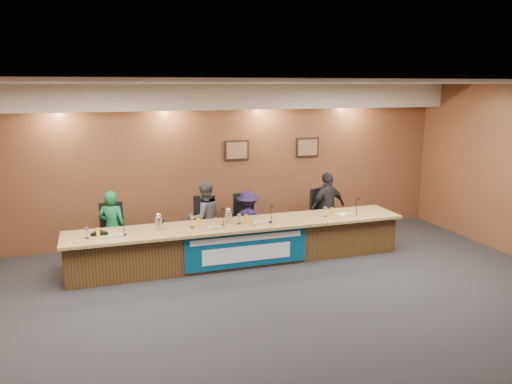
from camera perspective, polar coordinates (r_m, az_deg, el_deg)
floor at (r=7.14m, az=3.86°, el=-14.28°), size 10.00×10.00×0.00m
ceiling at (r=6.40m, az=4.28°, el=12.34°), size 10.00×8.00×0.04m
wall_back at (r=10.33m, az=-4.40°, el=3.33°), size 10.00×0.04×3.20m
soffit at (r=9.97m, az=-4.18°, el=10.81°), size 10.00×0.50×0.50m
dais_body at (r=9.11m, az=-1.82°, el=-5.93°), size 6.00×0.80×0.70m
dais_top at (r=8.96m, az=-1.75°, el=-3.74°), size 6.10×0.95×0.05m
banner at (r=8.73m, az=-1.04°, el=-6.54°), size 2.20×0.02×0.65m
banner_text_upper at (r=8.65m, az=-1.02°, el=-5.31°), size 2.00×0.01×0.10m
banner_text_lower at (r=8.74m, az=-1.02°, el=-7.06°), size 1.60×0.01×0.28m
wall_photo_left at (r=10.37m, az=-2.23°, el=4.78°), size 0.52×0.04×0.42m
wall_photo_right at (r=10.92m, az=5.89°, el=5.10°), size 0.52×0.04×0.42m
panelist_a at (r=9.28m, az=-16.10°, el=-3.95°), size 0.58×0.49×1.36m
panelist_b at (r=9.47m, az=-5.90°, el=-2.99°), size 0.78×0.66×1.43m
panelist_c at (r=9.71m, az=-0.91°, el=-3.30°), size 0.85×0.64×1.18m
panelist_d at (r=10.30m, az=8.17°, el=-1.75°), size 0.91×0.54×1.45m
office_chair_a at (r=9.43m, az=-16.05°, el=-4.95°), size 0.48×0.48×0.08m
office_chair_b at (r=9.62m, az=-6.00°, el=-4.19°), size 0.61×0.61×0.08m
office_chair_c at (r=9.83m, az=-1.08°, el=-3.77°), size 0.50×0.50×0.08m
office_chair_d at (r=10.45m, az=7.89°, el=-2.93°), size 0.64×0.64×0.08m
nameplate_a at (r=8.40m, az=-15.67°, el=-4.79°), size 0.24×0.08×0.10m
microphone_a at (r=8.53m, az=-14.83°, el=-4.73°), size 0.07×0.07×0.02m
juice_glass_a at (r=8.52m, az=-17.61°, el=-4.46°), size 0.06×0.06×0.15m
water_glass_a at (r=8.50m, az=-18.79°, el=-4.46°), size 0.08×0.08×0.18m
nameplate_b at (r=8.56m, az=-4.53°, el=-4.05°), size 0.24×0.08×0.10m
microphone_b at (r=8.79m, az=-3.87°, el=-3.83°), size 0.07×0.07×0.02m
juice_glass_b at (r=8.73m, az=-6.64°, el=-3.56°), size 0.06×0.06×0.15m
water_glass_b at (r=8.71m, az=-7.33°, el=-3.50°), size 0.08×0.08×0.18m
nameplate_c at (r=8.83m, az=0.73°, el=-3.49°), size 0.24×0.08×0.10m
microphone_c at (r=8.99m, az=1.65°, el=-3.45°), size 0.07×0.07×0.02m
juice_glass_c at (r=8.94m, az=-1.14°, el=-3.10°), size 0.06×0.06×0.15m
water_glass_c at (r=8.88m, az=-1.94°, el=-3.12°), size 0.08×0.08×0.18m
nameplate_d at (r=9.52m, az=10.71°, el=-2.56°), size 0.24×0.08×0.10m
microphone_d at (r=9.73m, az=11.24°, el=-2.47°), size 0.07×0.07×0.02m
juice_glass_d at (r=9.55m, az=8.68°, el=-2.25°), size 0.06×0.06×0.15m
water_glass_d at (r=9.46m, az=7.93°, el=-2.28°), size 0.08×0.08×0.18m
carafe_left at (r=8.66m, az=-11.06°, el=-3.55°), size 0.13×0.13×0.23m
carafe_mid at (r=8.93m, az=-3.18°, el=-2.91°), size 0.13×0.13×0.22m
speakerphone at (r=8.68m, az=-17.48°, el=-4.49°), size 0.32×0.32×0.05m
paper_stack at (r=9.66m, az=10.12°, el=-2.57°), size 0.26×0.33×0.01m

